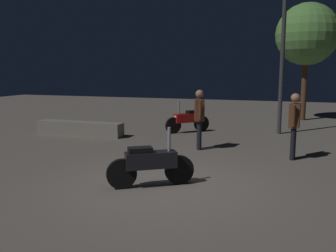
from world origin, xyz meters
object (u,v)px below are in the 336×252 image
motorcycle_red_parked_left (188,120)px  person_rider_beside (199,114)px  motorcycle_black_foreground (151,164)px  streetlamp_near (284,28)px  person_bystander_far (294,121)px

motorcycle_red_parked_left → person_rider_beside: 2.80m
motorcycle_black_foreground → motorcycle_red_parked_left: 6.05m
motorcycle_black_foreground → person_rider_beside: size_ratio=0.89×
streetlamp_near → motorcycle_red_parked_left: bearing=-166.3°
motorcycle_red_parked_left → streetlamp_near: streetlamp_near is taller
person_rider_beside → streetlamp_near: bearing=39.2°
motorcycle_black_foreground → person_bystander_far: bearing=17.4°
motorcycle_red_parked_left → streetlamp_near: bearing=151.3°
motorcycle_red_parked_left → person_bystander_far: 4.56m
motorcycle_black_foreground → streetlamp_near: streetlamp_near is taller
motorcycle_black_foreground → streetlamp_near: bearing=39.7°
person_rider_beside → motorcycle_black_foreground: bearing=-110.9°
motorcycle_black_foreground → person_rider_beside: bearing=55.5°
motorcycle_red_parked_left → person_rider_beside: bearing=69.6°
motorcycle_black_foreground → person_rider_beside: 3.48m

